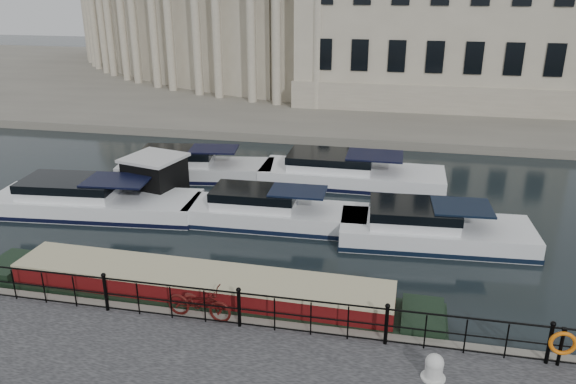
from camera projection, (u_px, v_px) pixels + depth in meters
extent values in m
plane|color=black|center=(260.00, 301.00, 17.87)|extent=(160.00, 160.00, 0.00)
cube|color=#6B665B|center=(361.00, 84.00, 53.49)|extent=(120.00, 42.00, 0.55)
cylinder|color=black|center=(106.00, 294.00, 16.17)|extent=(0.10, 0.10, 1.10)
sphere|color=black|center=(103.00, 275.00, 15.96)|extent=(0.14, 0.14, 0.14)
cylinder|color=black|center=(239.00, 309.00, 15.42)|extent=(0.10, 0.10, 1.10)
sphere|color=black|center=(238.00, 290.00, 15.21)|extent=(0.14, 0.14, 0.14)
cylinder|color=black|center=(386.00, 326.00, 14.67)|extent=(0.10, 0.10, 1.10)
sphere|color=black|center=(388.00, 306.00, 14.45)|extent=(0.14, 0.14, 0.14)
cylinder|color=black|center=(549.00, 344.00, 13.91)|extent=(0.10, 0.10, 1.10)
sphere|color=black|center=(553.00, 324.00, 13.70)|extent=(0.14, 0.14, 0.14)
cylinder|color=black|center=(239.00, 293.00, 15.24)|extent=(24.00, 0.05, 0.05)
cylinder|color=black|center=(239.00, 309.00, 15.42)|extent=(24.00, 0.04, 0.04)
cylinder|color=black|center=(240.00, 323.00, 15.59)|extent=(24.00, 0.04, 0.04)
cube|color=#ADA38C|center=(435.00, 7.00, 44.29)|extent=(20.00, 14.00, 14.00)
cube|color=#9E937F|center=(428.00, 83.00, 46.42)|extent=(20.30, 14.30, 2.00)
cube|color=#ADA38C|center=(310.00, 29.00, 42.93)|extent=(5.73, 4.06, 11.00)
cylinder|color=#ADA38C|center=(318.00, 41.00, 40.33)|extent=(0.70, 0.70, 9.80)
cylinder|color=#ADA38C|center=(276.00, 39.00, 41.58)|extent=(0.70, 0.70, 9.80)
cube|color=#ADA38C|center=(252.00, 26.00, 45.17)|extent=(5.90, 4.56, 11.00)
cylinder|color=#ADA38C|center=(251.00, 38.00, 42.53)|extent=(0.70, 0.70, 9.80)
cylinder|color=#ADA38C|center=(217.00, 36.00, 44.11)|extent=(0.70, 0.70, 9.80)
cube|color=#ADA38C|center=(205.00, 24.00, 47.89)|extent=(5.99, 4.99, 11.00)
cylinder|color=#ADA38C|center=(196.00, 34.00, 45.27)|extent=(0.70, 0.70, 9.80)
cylinder|color=#ADA38C|center=(169.00, 32.00, 47.15)|extent=(0.70, 0.70, 9.80)
cube|color=#ADA38C|center=(167.00, 21.00, 51.08)|extent=(5.99, 5.36, 11.00)
cylinder|color=#ADA38C|center=(153.00, 31.00, 48.50)|extent=(0.70, 0.70, 9.80)
cylinder|color=#ADA38C|center=(133.00, 28.00, 50.66)|extent=(0.70, 0.70, 9.80)
cube|color=#ADA38C|center=(140.00, 18.00, 54.67)|extent=(5.91, 5.64, 11.00)
cylinder|color=#ADA38C|center=(122.00, 27.00, 52.19)|extent=(0.70, 0.70, 9.80)
cylinder|color=#ADA38C|center=(109.00, 25.00, 54.60)|extent=(0.70, 0.70, 9.80)
cube|color=#ADA38C|center=(122.00, 16.00, 58.63)|extent=(5.74, 5.85, 11.00)
cylinder|color=#ADA38C|center=(102.00, 24.00, 56.27)|extent=(0.70, 0.70, 9.80)
cylinder|color=#ADA38C|center=(94.00, 22.00, 58.89)|extent=(0.70, 0.70, 9.80)
cube|color=#ADA38C|center=(112.00, 13.00, 62.88)|extent=(5.49, 5.97, 11.00)
cylinder|color=#ADA38C|center=(90.00, 20.00, 60.70)|extent=(0.70, 0.70, 9.80)
cylinder|color=#ADA38C|center=(87.00, 19.00, 63.49)|extent=(0.70, 0.70, 9.80)
cube|color=#ADA38C|center=(108.00, 11.00, 67.38)|extent=(5.16, 6.00, 11.00)
cylinder|color=#ADA38C|center=(86.00, 17.00, 65.40)|extent=(0.70, 0.70, 9.80)
cylinder|color=#ADA38C|center=(86.00, 16.00, 68.32)|extent=(0.70, 0.70, 9.80)
cube|color=#ADA38C|center=(110.00, 9.00, 72.05)|extent=(4.76, 5.95, 11.00)
cylinder|color=#ADA38C|center=(88.00, 15.00, 70.30)|extent=(0.70, 0.70, 9.80)
cylinder|color=#ADA38C|center=(91.00, 13.00, 73.32)|extent=(0.70, 0.70, 9.80)
imported|color=#460F0C|center=(199.00, 302.00, 15.80)|extent=(1.99, 0.86, 1.02)
cylinder|color=silver|center=(434.00, 370.00, 13.49)|extent=(0.43, 0.43, 0.45)
sphere|color=silver|center=(435.00, 363.00, 13.41)|extent=(0.45, 0.45, 0.45)
cylinder|color=silver|center=(433.00, 377.00, 13.56)|extent=(0.60, 0.60, 0.04)
cylinder|color=black|center=(561.00, 347.00, 13.85)|extent=(0.09, 0.09, 1.05)
cube|color=black|center=(564.00, 329.00, 13.66)|extent=(0.11, 0.11, 0.07)
torus|color=orange|center=(563.00, 343.00, 13.71)|extent=(0.67, 0.11, 0.67)
cube|color=black|center=(201.00, 304.00, 17.51)|extent=(14.89, 2.33, 0.89)
cube|color=#570C0D|center=(200.00, 286.00, 17.28)|extent=(11.91, 1.96, 0.69)
cube|color=#BDB389|center=(199.00, 274.00, 17.14)|extent=(11.91, 2.02, 0.10)
cube|color=#6B665B|center=(157.00, 199.00, 26.00)|extent=(3.81, 3.41, 0.27)
cube|color=black|center=(155.00, 178.00, 25.63)|extent=(2.62, 2.62, 1.95)
cube|color=silver|center=(154.00, 158.00, 25.30)|extent=(2.89, 2.89, 0.13)
cube|color=white|center=(97.00, 208.00, 24.54)|extent=(9.16, 3.53, 1.20)
cube|color=black|center=(97.00, 210.00, 24.57)|extent=(9.25, 3.57, 0.18)
cube|color=white|center=(71.00, 189.00, 24.36)|extent=(4.21, 2.61, 0.90)
cube|color=black|center=(117.00, 180.00, 23.95)|extent=(2.84, 2.16, 0.08)
cube|color=white|center=(276.00, 220.00, 23.35)|extent=(7.58, 2.46, 1.20)
cube|color=black|center=(276.00, 222.00, 23.38)|extent=(7.65, 2.48, 0.18)
cube|color=white|center=(255.00, 200.00, 23.20)|extent=(3.43, 1.95, 0.90)
cube|color=black|center=(298.00, 191.00, 22.72)|extent=(2.29, 1.65, 0.08)
cube|color=white|center=(435.00, 238.00, 21.75)|extent=(7.44, 3.18, 1.20)
cube|color=black|center=(435.00, 240.00, 21.77)|extent=(7.52, 3.21, 0.18)
cube|color=white|center=(414.00, 216.00, 21.56)|extent=(3.41, 2.45, 0.90)
cube|color=black|center=(462.00, 207.00, 21.15)|extent=(2.30, 2.06, 0.08)
cube|color=silver|center=(197.00, 174.00, 28.90)|extent=(8.11, 3.53, 1.20)
cube|color=black|center=(197.00, 175.00, 28.93)|extent=(8.19, 3.57, 0.18)
cube|color=silver|center=(178.00, 158.00, 28.65)|extent=(3.78, 2.47, 0.90)
cube|color=black|center=(214.00, 149.00, 28.38)|extent=(2.57, 2.01, 0.08)
cube|color=white|center=(352.00, 180.00, 28.02)|extent=(9.01, 2.96, 1.20)
cube|color=black|center=(352.00, 182.00, 28.05)|extent=(9.10, 2.99, 0.18)
cube|color=white|center=(331.00, 162.00, 27.93)|extent=(4.06, 2.42, 0.90)
cube|color=black|center=(375.00, 155.00, 27.34)|extent=(2.70, 2.07, 0.08)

